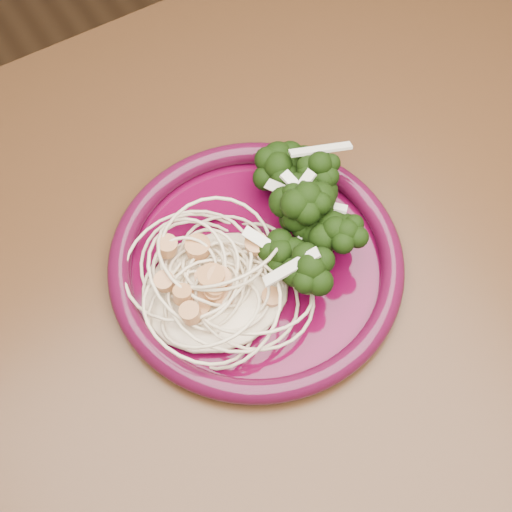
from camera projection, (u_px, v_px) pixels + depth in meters
name	position (u px, v px, depth m)	size (l,w,h in m)	color
dining_table	(288.00, 355.00, 0.69)	(1.20, 0.80, 0.75)	#472814
dinner_plate	(256.00, 262.00, 0.62)	(0.29, 0.29, 0.02)	#45041F
spaghetti_pile	(216.00, 285.00, 0.60)	(0.13, 0.11, 0.03)	beige
scallop_cluster	(214.00, 266.00, 0.57)	(0.11, 0.11, 0.04)	tan
broccoli_pile	(303.00, 214.00, 0.62)	(0.09, 0.15, 0.05)	black
onion_garnish	(305.00, 192.00, 0.59)	(0.07, 0.10, 0.05)	beige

